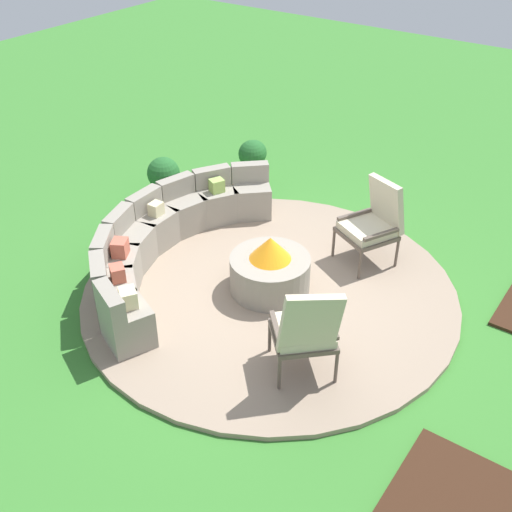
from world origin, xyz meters
TOP-DOWN VIEW (x-y plane):
  - ground_plane at (0.00, 0.00)m, footprint 24.00×24.00m
  - patio_circle at (0.00, 0.00)m, footprint 4.43×4.43m
  - fire_pit at (0.00, 0.00)m, footprint 0.94×0.94m
  - curved_stone_bench at (-0.25, 1.41)m, footprint 3.58×1.63m
  - lounge_chair_front_left at (-0.96, -1.06)m, footprint 0.83×0.86m
  - lounge_chair_front_right at (1.25, -0.68)m, footprint 0.82×0.82m
  - potted_plant_0 at (2.39, 1.92)m, footprint 0.40×0.40m
  - potted_plant_1 at (2.33, 1.92)m, footprint 0.43×0.43m
  - potted_plant_2 at (0.98, 2.54)m, footprint 0.48×0.48m

SIDE VIEW (x-z plane):
  - ground_plane at x=0.00m, z-range 0.00..0.00m
  - patio_circle at x=0.00m, z-range 0.00..0.06m
  - fire_pit at x=0.00m, z-range -0.02..0.70m
  - potted_plant_0 at x=2.39m, z-range 0.03..0.65m
  - potted_plant_1 at x=2.33m, z-range 0.04..0.67m
  - curved_stone_bench at x=-0.25m, z-range 0.00..0.72m
  - potted_plant_2 at x=0.98m, z-range 0.03..0.72m
  - lounge_chair_front_right at x=1.25m, z-range 0.07..1.16m
  - lounge_chair_front_left at x=-0.96m, z-range 0.06..1.19m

